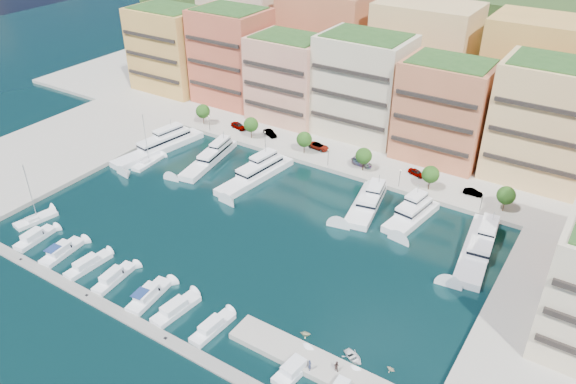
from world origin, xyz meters
name	(u,v)px	position (x,y,z in m)	size (l,w,h in m)	color
ground	(250,233)	(0.00, 0.00, 0.00)	(400.00, 400.00, 0.00)	black
north_quay	(382,124)	(0.00, 62.00, 0.00)	(220.00, 64.00, 2.00)	#9E998E
west_quay	(20,167)	(-62.00, -8.00, 0.00)	(34.00, 76.00, 2.00)	#9E998E
hillside	(442,75)	(0.00, 110.00, 0.00)	(240.00, 40.00, 58.00)	#233716
south_pontoon	(125,317)	(-3.00, -30.00, 0.00)	(72.00, 2.20, 0.35)	gray
finger_pier	(327,372)	(30.00, -22.00, 0.00)	(32.00, 5.00, 2.00)	#9E998E
apartment_0	(170,49)	(-66.00, 49.99, 13.31)	(22.00, 16.50, 24.80)	#DDA751
apartment_1	(232,56)	(-44.00, 51.99, 14.31)	(20.00, 16.50, 26.80)	#C55C41
apartment_2	(289,78)	(-23.00, 49.99, 12.31)	(20.00, 15.50, 22.80)	tan
apartment_3	(363,86)	(-2.00, 51.99, 13.81)	(22.00, 16.50, 25.80)	beige
apartment_4	(444,111)	(20.00, 49.99, 12.81)	(20.00, 15.50, 23.80)	#D2744E
apartment_5	(547,123)	(42.00, 51.99, 14.31)	(22.00, 16.50, 26.80)	#DFB876
backblock_0	(246,28)	(-55.00, 74.00, 16.00)	(26.00, 18.00, 30.00)	beige
backblock_1	(327,42)	(-25.00, 74.00, 16.00)	(26.00, 18.00, 30.00)	#D2744E
backblock_2	(423,59)	(5.00, 74.00, 16.00)	(26.00, 18.00, 30.00)	#DFB876
backblock_3	(538,80)	(35.00, 74.00, 16.00)	(26.00, 18.00, 30.00)	#DDA751
tree_0	(203,111)	(-40.00, 33.50, 4.74)	(3.80, 3.80, 5.65)	#473323
tree_1	(251,125)	(-24.00, 33.50, 4.74)	(3.80, 3.80, 5.65)	#473323
tree_2	(304,139)	(-8.00, 33.50, 4.74)	(3.80, 3.80, 5.65)	#473323
tree_3	(364,156)	(8.00, 33.50, 4.74)	(3.80, 3.80, 5.65)	#473323
tree_4	(431,174)	(24.00, 33.50, 4.74)	(3.80, 3.80, 5.65)	#473323
tree_5	(506,195)	(40.00, 33.50, 4.74)	(3.80, 3.80, 5.65)	#473323
lamppost_0	(209,121)	(-36.00, 31.20, 3.83)	(0.30, 0.30, 4.20)	black
lamppost_1	(265,137)	(-18.00, 31.20, 3.83)	(0.30, 0.30, 4.20)	black
lamppost_2	(328,155)	(0.00, 31.20, 3.83)	(0.30, 0.30, 4.20)	black
lamppost_3	(400,175)	(18.00, 31.20, 3.83)	(0.30, 0.30, 4.20)	black
lamppost_4	(482,199)	(36.00, 31.20, 3.83)	(0.30, 0.30, 4.20)	black
yacht_0	(162,146)	(-40.10, 17.23, 1.21)	(8.26, 26.06, 7.30)	white
yacht_1	(211,157)	(-25.70, 19.22, 1.09)	(7.68, 21.63, 7.30)	white
yacht_2	(257,173)	(-11.59, 18.85, 1.21)	(7.12, 22.54, 7.30)	white
yacht_4	(367,203)	(15.25, 21.07, 1.09)	(8.23, 17.86, 7.30)	white
yacht_5	(412,214)	(24.94, 22.08, 1.21)	(6.93, 15.64, 7.30)	white
yacht_6	(479,245)	(39.52, 18.68, 1.21)	(7.60, 22.97, 7.30)	white
cruiser_0	(35,238)	(-33.33, -24.59, 0.55)	(3.41, 8.52, 2.55)	white
cruiser_1	(62,252)	(-25.29, -24.62, 0.57)	(3.77, 9.15, 2.66)	white
cruiser_2	(88,265)	(-18.04, -24.60, 0.55)	(2.88, 9.13, 2.55)	white
cruiser_3	(114,278)	(-11.35, -24.60, 0.55)	(3.28, 9.01, 2.55)	white
cruiser_4	(149,296)	(-2.91, -24.62, 0.57)	(3.93, 9.36, 2.66)	white
cruiser_5	(176,309)	(3.14, -24.60, 0.55)	(3.57, 9.01, 2.55)	white
cruiser_6	(212,328)	(10.82, -24.59, 0.55)	(2.94, 8.42, 2.55)	white
cruiser_8	(294,369)	(25.99, -24.58, 0.55)	(3.60, 7.68, 2.55)	white
sailboat_2	(148,163)	(-37.65, 9.77, 0.31)	(3.35, 8.99, 13.20)	white
sailboat_0	(36,220)	(-38.98, -20.35, 0.32)	(4.28, 8.71, 13.20)	white
tender_3	(391,369)	(37.51, -16.76, 0.35)	(1.16, 1.34, 0.71)	beige
tender_2	(353,357)	(31.98, -17.76, 0.36)	(2.51, 3.52, 0.73)	white
tender_1	(305,333)	(23.59, -17.57, 0.45)	(1.48, 1.71, 0.90)	#C1C194
car_0	(239,126)	(-30.27, 36.30, 1.84)	(1.98, 4.91, 1.67)	gray
car_1	(270,133)	(-20.67, 37.19, 1.76)	(1.60, 4.60, 1.52)	gray
car_2	(319,146)	(-6.11, 37.45, 1.74)	(2.47, 5.36, 1.49)	gray
car_3	(362,163)	(6.79, 35.44, 1.73)	(2.04, 5.03, 1.46)	gray
car_4	(417,173)	(19.39, 37.99, 1.71)	(1.67, 4.16, 1.42)	gray
car_5	(473,192)	(32.86, 36.39, 1.66)	(1.40, 4.02, 1.33)	gray
person_0	(310,365)	(28.05, -23.73, 1.93)	(0.68, 0.44, 1.86)	navy
person_1	(336,366)	(31.27, -21.77, 1.86)	(0.83, 0.65, 1.71)	#432E28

